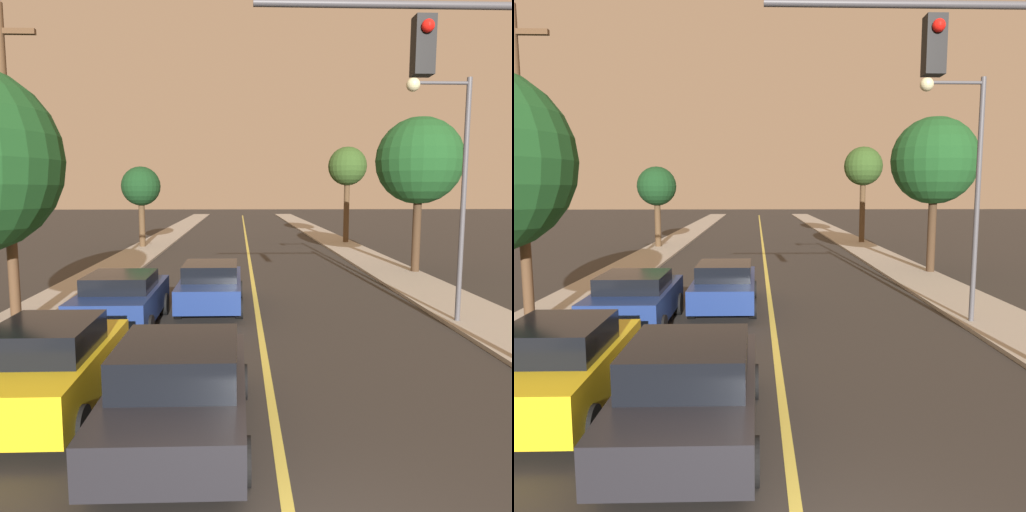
% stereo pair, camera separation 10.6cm
% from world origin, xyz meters
% --- Properties ---
extents(road_surface, '(10.42, 80.00, 0.01)m').
position_xyz_m(road_surface, '(0.00, 36.00, 0.01)').
color(road_surface, '#2D2B28').
rests_on(road_surface, ground).
extents(sidewalk_left, '(2.50, 80.00, 0.12)m').
position_xyz_m(sidewalk_left, '(-6.46, 36.00, 0.06)').
color(sidewalk_left, '#9E998E').
rests_on(sidewalk_left, ground).
extents(sidewalk_right, '(2.50, 80.00, 0.12)m').
position_xyz_m(sidewalk_right, '(6.46, 36.00, 0.06)').
color(sidewalk_right, '#9E998E').
rests_on(sidewalk_right, ground).
extents(car_near_lane_front, '(2.08, 4.31, 1.54)m').
position_xyz_m(car_near_lane_front, '(-1.46, 3.45, 0.78)').
color(car_near_lane_front, black).
rests_on(car_near_lane_front, ground).
extents(car_near_lane_second, '(2.02, 4.64, 1.48)m').
position_xyz_m(car_near_lane_second, '(-1.46, 11.94, 0.76)').
color(car_near_lane_second, navy).
rests_on(car_near_lane_second, ground).
extents(car_outer_lane_front, '(1.85, 4.00, 1.57)m').
position_xyz_m(car_outer_lane_front, '(-3.75, 4.46, 0.79)').
color(car_outer_lane_front, gold).
rests_on(car_outer_lane_front, ground).
extents(car_outer_lane_second, '(2.06, 4.30, 1.52)m').
position_xyz_m(car_outer_lane_second, '(-3.75, 9.69, 0.80)').
color(car_outer_lane_second, navy).
rests_on(car_outer_lane_second, ground).
extents(streetlamp_right, '(1.76, 0.36, 6.60)m').
position_xyz_m(streetlamp_right, '(5.14, 9.66, 4.39)').
color(streetlamp_right, '#47474C').
rests_on(streetlamp_right, ground).
extents(utility_pole_left, '(1.60, 0.24, 7.68)m').
position_xyz_m(utility_pole_left, '(-5.81, 7.84, 4.12)').
color(utility_pole_left, '#513823').
rests_on(utility_pole_left, ground).
extents(tree_left_far, '(2.53, 2.53, 5.20)m').
position_xyz_m(tree_left_far, '(-6.90, 29.08, 3.99)').
color(tree_left_far, '#4C3823').
rests_on(tree_left_far, ground).
extents(tree_right_near, '(3.81, 3.81, 6.85)m').
position_xyz_m(tree_right_near, '(7.43, 18.31, 5.04)').
color(tree_right_near, '#3D2B1C').
rests_on(tree_right_near, ground).
extents(tree_right_far, '(2.71, 2.71, 6.72)m').
position_xyz_m(tree_right_far, '(7.10, 31.56, 5.38)').
color(tree_right_far, '#4C3823').
rests_on(tree_right_far, ground).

